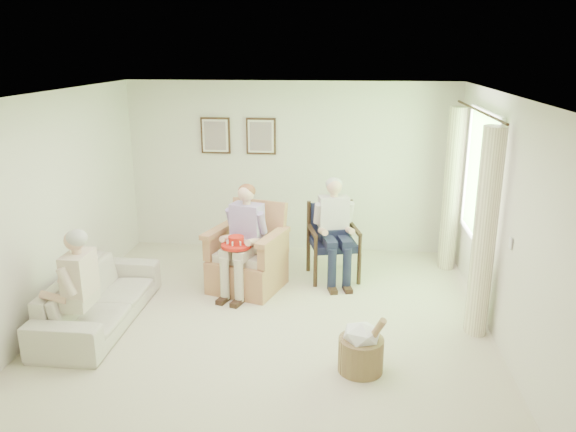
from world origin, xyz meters
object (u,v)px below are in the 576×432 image
object	(u,v)px
hatbox	(361,347)
sofa	(99,298)
wood_armchair	(334,238)
person_sofa	(74,283)
red_hat	(236,243)
person_wicker	(245,232)
person_dark	(334,223)
wicker_armchair	(248,262)

from	to	relation	value
hatbox	sofa	bearing A→B (deg)	166.22
sofa	hatbox	size ratio (longest dim) A/B	3.08
wood_armchair	person_sofa	distance (m)	3.45
red_hat	hatbox	world-z (taller)	red_hat
hatbox	person_sofa	bearing A→B (deg)	175.87
wood_armchair	person_wicker	world-z (taller)	person_wicker
person_wicker	hatbox	world-z (taller)	person_wicker
person_dark	red_hat	distance (m)	1.39
person_wicker	person_dark	size ratio (longest dim) A/B	1.01
hatbox	red_hat	bearing A→B (deg)	134.56
sofa	red_hat	distance (m)	1.73
person_dark	person_sofa	size ratio (longest dim) A/B	1.10
wicker_armchair	sofa	size ratio (longest dim) A/B	0.56
person_wicker	sofa	bearing A→B (deg)	-129.20
wicker_armchair	person_wicker	world-z (taller)	person_wicker
person_sofa	hatbox	distance (m)	3.02
person_wicker	person_dark	bearing A→B (deg)	42.36
wicker_armchair	hatbox	world-z (taller)	wicker_armchair
person_dark	person_sofa	distance (m)	3.34
wicker_armchair	sofa	world-z (taller)	wicker_armchair
hatbox	wicker_armchair	bearing A→B (deg)	127.48
wicker_armchair	person_sofa	xyz separation A→B (m)	(-1.53, -1.67, 0.35)
wood_armchair	person_dark	distance (m)	0.31
wicker_armchair	red_hat	distance (m)	0.51
person_sofa	red_hat	xyz separation A→B (m)	(1.46, 1.33, 0.02)
wicker_armchair	person_dark	size ratio (longest dim) A/B	0.81
red_hat	hatbox	distance (m)	2.22
person_wicker	person_dark	xyz separation A→B (m)	(1.11, 0.52, -0.01)
person_wicker	red_hat	world-z (taller)	person_wicker
wicker_armchair	wood_armchair	xyz separation A→B (m)	(1.11, 0.53, 0.19)
red_hat	person_sofa	bearing A→B (deg)	-137.53
wicker_armchair	sofa	distance (m)	1.92
wood_armchair	person_dark	world-z (taller)	person_dark
person_wicker	hatbox	size ratio (longest dim) A/B	2.12
red_hat	sofa	bearing A→B (deg)	-150.71
red_hat	wood_armchair	bearing A→B (deg)	36.18
wicker_armchair	person_sofa	distance (m)	2.30
person_dark	red_hat	size ratio (longest dim) A/B	3.67
wood_armchair	red_hat	bearing A→B (deg)	-157.37
person_dark	hatbox	world-z (taller)	person_dark
person_dark	hatbox	bearing A→B (deg)	-95.14
wicker_armchair	person_dark	distance (m)	1.26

